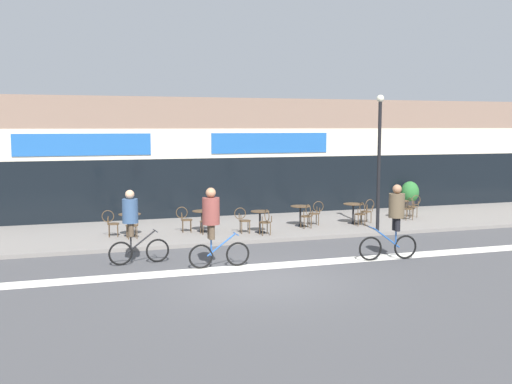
{
  "coord_description": "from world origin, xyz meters",
  "views": [
    {
      "loc": [
        -4.58,
        -13.81,
        3.81
      ],
      "look_at": [
        1.58,
        5.16,
        1.62
      ],
      "focal_mm": 42.0,
      "sensor_mm": 36.0,
      "label": 1
    }
  ],
  "objects_px": {
    "cafe_chair_1_near": "(206,219)",
    "cyclist_2": "(395,216)",
    "bistro_table_5": "(400,205)",
    "lamp_post": "(379,152)",
    "cafe_chair_3_side": "(316,211)",
    "bistro_table_1": "(202,217)",
    "bistro_table_3": "(300,212)",
    "cafe_chair_0_near": "(132,223)",
    "cafe_chair_5_near": "(409,207)",
    "cafe_chair_0_side": "(111,221)",
    "bistro_table_4": "(353,209)",
    "cafe_chair_4_side": "(368,209)",
    "cyclist_0": "(132,221)",
    "cafe_chair_2_side": "(243,218)",
    "planter_pot": "(410,194)",
    "cyclist_1": "(213,220)",
    "cafe_chair_3_near": "(307,214)",
    "cafe_chair_5_side": "(414,204)",
    "cafe_chair_1_side": "(185,218)",
    "cafe_chair_4_near": "(361,212)",
    "bistro_table_2": "(260,217)",
    "bistro_table_0": "(130,220)",
    "cafe_chair_2_near": "(266,220)"
  },
  "relations": [
    {
      "from": "cafe_chair_1_side",
      "to": "bistro_table_2",
      "type": "bearing_deg",
      "value": -10.04
    },
    {
      "from": "cafe_chair_1_near",
      "to": "cafe_chair_3_near",
      "type": "xyz_separation_m",
      "value": [
        3.74,
        0.01,
        0.0
      ]
    },
    {
      "from": "planter_pot",
      "to": "cafe_chair_0_side",
      "type": "bearing_deg",
      "value": -167.62
    },
    {
      "from": "cafe_chair_2_near",
      "to": "cafe_chair_2_side",
      "type": "bearing_deg",
      "value": 41.46
    },
    {
      "from": "bistro_table_2",
      "to": "cafe_chair_0_near",
      "type": "xyz_separation_m",
      "value": [
        -4.4,
        0.11,
        -0.02
      ]
    },
    {
      "from": "cafe_chair_1_near",
      "to": "cyclist_0",
      "type": "relative_size",
      "value": 0.43
    },
    {
      "from": "cafe_chair_3_near",
      "to": "cafe_chair_5_near",
      "type": "distance_m",
      "value": 4.65
    },
    {
      "from": "planter_pot",
      "to": "cyclist_1",
      "type": "distance_m",
      "value": 13.57
    },
    {
      "from": "cafe_chair_0_side",
      "to": "cafe_chair_5_near",
      "type": "bearing_deg",
      "value": 7.01
    },
    {
      "from": "cafe_chair_3_side",
      "to": "bistro_table_1",
      "type": "bearing_deg",
      "value": 6.38
    },
    {
      "from": "bistro_table_3",
      "to": "cafe_chair_5_side",
      "type": "bearing_deg",
      "value": 6.41
    },
    {
      "from": "cafe_chair_5_near",
      "to": "cafe_chair_5_side",
      "type": "bearing_deg",
      "value": -39.94
    },
    {
      "from": "bistro_table_0",
      "to": "cafe_chair_4_near",
      "type": "xyz_separation_m",
      "value": [
        8.4,
        -0.63,
        -0.02
      ]
    },
    {
      "from": "bistro_table_0",
      "to": "cafe_chair_3_near",
      "type": "height_order",
      "value": "cafe_chair_3_near"
    },
    {
      "from": "cafe_chair_0_near",
      "to": "cafe_chair_1_side",
      "type": "distance_m",
      "value": 2.03
    },
    {
      "from": "bistro_table_1",
      "to": "cafe_chair_5_side",
      "type": "distance_m",
      "value": 9.01
    },
    {
      "from": "bistro_table_5",
      "to": "cafe_chair_0_side",
      "type": "relative_size",
      "value": 0.78
    },
    {
      "from": "bistro_table_4",
      "to": "cyclist_1",
      "type": "relative_size",
      "value": 0.35
    },
    {
      "from": "cafe_chair_1_near",
      "to": "cyclist_2",
      "type": "distance_m",
      "value": 6.63
    },
    {
      "from": "bistro_table_1",
      "to": "cafe_chair_0_side",
      "type": "distance_m",
      "value": 3.15
    },
    {
      "from": "bistro_table_2",
      "to": "planter_pot",
      "type": "bearing_deg",
      "value": 23.8
    },
    {
      "from": "bistro_table_2",
      "to": "cyclist_1",
      "type": "xyz_separation_m",
      "value": [
        -2.72,
        -4.16,
        0.65
      ]
    },
    {
      "from": "bistro_table_4",
      "to": "cafe_chair_4_near",
      "type": "xyz_separation_m",
      "value": [
        -0.0,
        -0.63,
        -0.03
      ]
    },
    {
      "from": "bistro_table_1",
      "to": "cafe_chair_2_side",
      "type": "bearing_deg",
      "value": -33.2
    },
    {
      "from": "bistro_table_1",
      "to": "cafe_chair_2_side",
      "type": "relative_size",
      "value": 0.81
    },
    {
      "from": "cafe_chair_0_near",
      "to": "cyclist_0",
      "type": "height_order",
      "value": "cyclist_0"
    },
    {
      "from": "bistro_table_5",
      "to": "lamp_post",
      "type": "distance_m",
      "value": 4.07
    },
    {
      "from": "cafe_chair_2_side",
      "to": "cafe_chair_1_side",
      "type": "bearing_deg",
      "value": 161.68
    },
    {
      "from": "cafe_chair_2_near",
      "to": "cafe_chair_2_side",
      "type": "xyz_separation_m",
      "value": [
        -0.63,
        0.63,
        0.0
      ]
    },
    {
      "from": "bistro_table_5",
      "to": "cafe_chair_2_near",
      "type": "height_order",
      "value": "cafe_chair_2_near"
    },
    {
      "from": "cafe_chair_1_near",
      "to": "cafe_chair_2_side",
      "type": "distance_m",
      "value": 1.26
    },
    {
      "from": "cafe_chair_4_near",
      "to": "cafe_chair_0_near",
      "type": "bearing_deg",
      "value": 91.07
    },
    {
      "from": "cafe_chair_1_near",
      "to": "lamp_post",
      "type": "xyz_separation_m",
      "value": [
        5.98,
        -1.16,
        2.27
      ]
    },
    {
      "from": "cafe_chair_5_side",
      "to": "cyclist_0",
      "type": "xyz_separation_m",
      "value": [
        -11.84,
        -4.5,
        0.58
      ]
    },
    {
      "from": "cafe_chair_3_near",
      "to": "planter_pot",
      "type": "relative_size",
      "value": 0.73
    },
    {
      "from": "bistro_table_0",
      "to": "bistro_table_2",
      "type": "relative_size",
      "value": 1.0
    },
    {
      "from": "cafe_chair_4_near",
      "to": "cafe_chair_2_side",
      "type": "bearing_deg",
      "value": 92.33
    },
    {
      "from": "planter_pot",
      "to": "bistro_table_4",
      "type": "bearing_deg",
      "value": -145.84
    },
    {
      "from": "cafe_chair_3_side",
      "to": "cafe_chair_4_near",
      "type": "xyz_separation_m",
      "value": [
        1.51,
        -0.72,
        0.0
      ]
    },
    {
      "from": "bistro_table_3",
      "to": "bistro_table_1",
      "type": "bearing_deg",
      "value": -179.84
    },
    {
      "from": "cafe_chair_5_near",
      "to": "cafe_chair_5_side",
      "type": "height_order",
      "value": "same"
    },
    {
      "from": "bistro_table_1",
      "to": "cafe_chair_0_side",
      "type": "height_order",
      "value": "cafe_chair_0_side"
    },
    {
      "from": "bistro_table_4",
      "to": "cafe_chair_4_side",
      "type": "relative_size",
      "value": 0.84
    },
    {
      "from": "bistro_table_4",
      "to": "cafe_chair_0_near",
      "type": "xyz_separation_m",
      "value": [
        -8.39,
        -0.62,
        -0.03
      ]
    },
    {
      "from": "cafe_chair_0_near",
      "to": "cafe_chair_1_side",
      "type": "height_order",
      "value": "same"
    },
    {
      "from": "bistro_table_3",
      "to": "cafe_chair_0_side",
      "type": "distance_m",
      "value": 6.89
    },
    {
      "from": "cafe_chair_0_near",
      "to": "cafe_chair_5_near",
      "type": "xyz_separation_m",
      "value": [
        10.88,
        0.69,
        0.0
      ]
    },
    {
      "from": "cafe_chair_2_near",
      "to": "cafe_chair_3_side",
      "type": "bearing_deg",
      "value": -63.06
    },
    {
      "from": "cafe_chair_2_side",
      "to": "cafe_chair_2_near",
      "type": "bearing_deg",
      "value": -39.58
    },
    {
      "from": "bistro_table_3",
      "to": "cyclist_0",
      "type": "xyz_separation_m",
      "value": [
        -6.59,
        -3.91,
        0.56
      ]
    }
  ]
}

